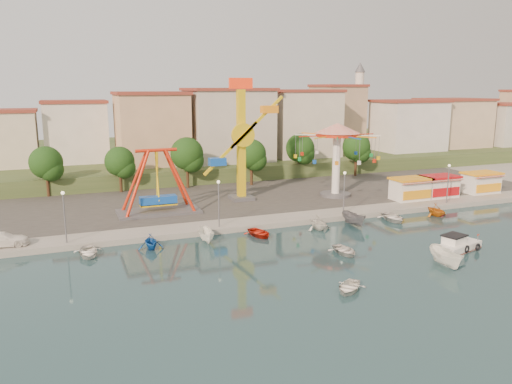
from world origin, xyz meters
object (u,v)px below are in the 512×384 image
cabin_motorboat (458,246)px  skiff (446,258)px  pirate_ship_ride (158,183)px  rowboat_a (345,250)px  wave_swinger (337,143)px  kamikaze_tower (244,143)px  van (2,239)px

cabin_motorboat → skiff: skiff is taller
pirate_ship_ride → rowboat_a: 25.34m
pirate_ship_ride → cabin_motorboat: pirate_ship_ride is taller
pirate_ship_ride → rowboat_a: (14.23, -20.58, -4.04)m
wave_swinger → cabin_motorboat: wave_swinger is taller
cabin_motorboat → wave_swinger: bearing=73.1°
wave_swinger → rowboat_a: bearing=-118.0°
kamikaze_tower → van: size_ratio=3.40×
pirate_ship_ride → kamikaze_tower: (12.49, 2.96, 4.04)m
cabin_motorboat → rowboat_a: 11.46m
kamikaze_tower → van: (-29.24, -10.84, -7.13)m
pirate_ship_ride → van: pirate_ship_ride is taller
skiff → wave_swinger: bearing=88.7°
rowboat_a → wave_swinger: bearing=61.6°
pirate_ship_ride → skiff: bearing=-52.2°
pirate_ship_ride → van: 18.77m
pirate_ship_ride → kamikaze_tower: bearing=13.4°
wave_swinger → rowboat_a: size_ratio=3.36×
kamikaze_tower → wave_swinger: kamikaze_tower is taller
wave_swinger → cabin_motorboat: bearing=-90.5°
kamikaze_tower → rowboat_a: bearing=-85.8°
cabin_motorboat → rowboat_a: size_ratio=1.58×
pirate_ship_ride → rowboat_a: size_ratio=2.90×
kamikaze_tower → skiff: kamikaze_tower is taller
wave_swinger → cabin_motorboat: size_ratio=2.12×
skiff → rowboat_a: bearing=144.5°
wave_swinger → van: wave_swinger is taller
rowboat_a → cabin_motorboat: bearing=-16.6°
pirate_ship_ride → wave_swinger: wave_swinger is taller
cabin_motorboat → van: size_ratio=1.13×
kamikaze_tower → wave_swinger: size_ratio=1.42×
wave_swinger → skiff: (-4.54, -27.48, -7.35)m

